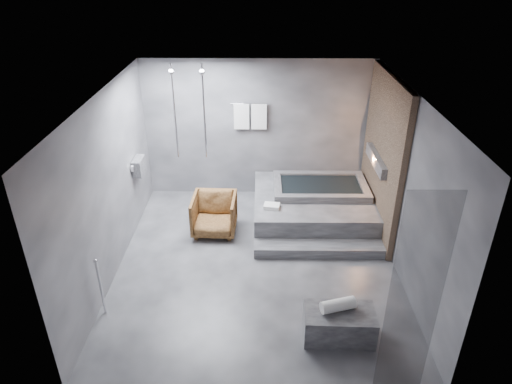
{
  "coord_description": "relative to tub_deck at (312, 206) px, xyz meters",
  "views": [
    {
      "loc": [
        0.04,
        -6.12,
        4.57
      ],
      "look_at": [
        -0.02,
        0.3,
        1.16
      ],
      "focal_mm": 32.0,
      "sensor_mm": 36.0,
      "label": 1
    }
  ],
  "objects": [
    {
      "name": "tub_step",
      "position": [
        0.0,
        -1.18,
        -0.16
      ],
      "size": [
        2.2,
        0.36,
        0.18
      ],
      "primitive_type": "cube",
      "color": "#39393B",
      "rests_on": "ground"
    },
    {
      "name": "concrete_bench",
      "position": [
        0.04,
        -3.07,
        -0.04
      ],
      "size": [
        0.94,
        0.54,
        0.42
      ],
      "primitive_type": "cube",
      "rotation": [
        0.0,
        0.0,
        -0.03
      ],
      "color": "#303032",
      "rests_on": "ground"
    },
    {
      "name": "driftwood_chair",
      "position": [
        -1.83,
        -0.51,
        0.11
      ],
      "size": [
        0.8,
        0.82,
        0.72
      ],
      "primitive_type": "imported",
      "rotation": [
        0.0,
        0.0,
        -0.04
      ],
      "color": "#3F240F",
      "rests_on": "ground"
    },
    {
      "name": "room",
      "position": [
        -0.65,
        -1.21,
        1.48
      ],
      "size": [
        5.0,
        5.04,
        2.82
      ],
      "color": "#333336",
      "rests_on": "ground"
    },
    {
      "name": "deck_towel",
      "position": [
        -0.79,
        -0.51,
        0.29
      ],
      "size": [
        0.3,
        0.24,
        0.07
      ],
      "primitive_type": "cube",
      "rotation": [
        0.0,
        0.0,
        -0.16
      ],
      "color": "white",
      "rests_on": "tub_deck"
    },
    {
      "name": "tub_deck",
      "position": [
        0.0,
        0.0,
        0.0
      ],
      "size": [
        2.2,
        2.0,
        0.5
      ],
      "primitive_type": "cube",
      "color": "#39393B",
      "rests_on": "ground"
    },
    {
      "name": "rolled_towel",
      "position": [
        0.01,
        -3.03,
        0.25
      ],
      "size": [
        0.49,
        0.29,
        0.17
      ],
      "primitive_type": "cylinder",
      "rotation": [
        0.0,
        1.57,
        0.28
      ],
      "color": "white",
      "rests_on": "concrete_bench"
    }
  ]
}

